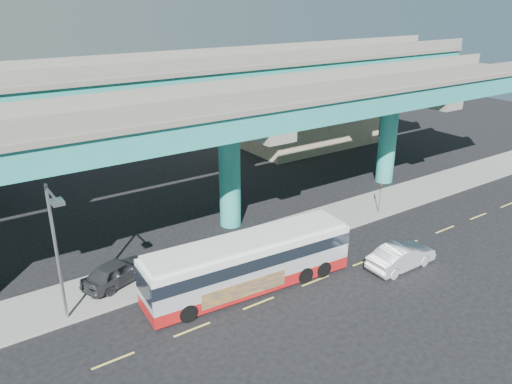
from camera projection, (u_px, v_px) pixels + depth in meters
ground at (312, 279)px, 29.05m from camera, size 120.00×120.00×0.00m
sidewalk at (258, 242)px, 33.24m from camera, size 70.00×4.00×0.15m
lane_markings at (315, 281)px, 28.81m from camera, size 58.00×0.12×0.01m
viaduct at (227, 97)px, 32.68m from camera, size 52.00×12.40×11.70m
building_beige at (302, 111)px, 54.87m from camera, size 14.00×10.23×7.00m
transit_bus at (249, 261)px, 27.53m from camera, size 12.24×3.43×3.10m
sedan at (401, 256)px, 29.97m from camera, size 1.61×4.61×1.52m
parked_car at (118, 272)px, 28.09m from camera, size 4.31×5.28×1.44m
street_lamp at (56, 237)px, 23.13m from camera, size 0.50×2.39×7.26m
stop_sign at (381, 188)px, 36.80m from camera, size 0.64×0.56×2.73m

